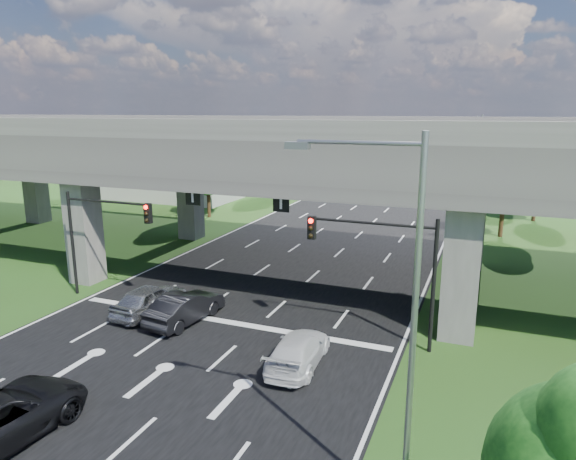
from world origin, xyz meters
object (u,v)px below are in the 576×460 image
Objects in this scene: signal_left at (100,227)px; streetlight_near at (398,306)px; car_dark at (185,307)px; car_white at (298,350)px; signal_right at (384,256)px; streetlight_beyond at (475,155)px; streetlight_far at (467,171)px; car_silver at (150,299)px.

streetlight_near reaches higher than signal_left.
car_white is at bearing 169.15° from car_dark.
streetlight_near is (17.92, -9.94, 1.66)m from signal_left.
signal_right is 36.17m from streetlight_beyond.
signal_left is 40.30m from streetlight_beyond.
streetlight_beyond is 39.42m from car_dark.
signal_right is 0.60× the size of streetlight_far.
signal_left reaches higher than car_silver.
signal_left is 1.29× the size of car_dark.
signal_left is 0.60× the size of streetlight_near.
car_white is at bearing -102.15° from streetlight_far.
car_silver is (-14.19, -21.00, -5.04)m from streetlight_far.
car_dark is (2.29, -0.24, -0.02)m from car_silver.
car_dark is (-11.90, -21.24, -5.05)m from streetlight_far.
streetlight_beyond is at bearing -100.76° from car_white.
signal_right is 10.27m from car_dark.
streetlight_near is at bearing 123.78° from car_white.
car_silver is at bearing -14.17° from signal_left.
streetlight_beyond is (17.92, 36.06, 1.66)m from signal_left.
streetlight_far is at bearing -90.00° from streetlight_beyond.
signal_left is 1.30× the size of car_white.
car_dark is at bearing -107.72° from streetlight_beyond.
car_white is (12.89, -3.32, -3.49)m from signal_left.
streetlight_beyond reaches higher than signal_left.
streetlight_far is at bearing -119.95° from car_silver.
car_dark is 7.19m from car_white.
car_silver is 9.46m from car_white.
signal_left is 0.60× the size of streetlight_far.
streetlight_near is at bearing -29.02° from signal_left.
streetlight_beyond is 2.18× the size of car_silver.
signal_left is at bearing -17.93° from car_white.
car_silver is (3.73, -0.94, -3.37)m from signal_left.
signal_left is at bearing 180.00° from signal_right.
signal_left is at bearing -116.43° from streetlight_beyond.
streetlight_beyond is 2.17× the size of car_white.
streetlight_near and streetlight_beyond have the same top height.
streetlight_beyond is 40.03m from car_white.
streetlight_near reaches higher than car_white.
signal_right is 5.55m from car_white.
streetlight_near is 17.54m from car_silver.
signal_right is at bearing -96.47° from streetlight_far.
streetlight_far reaches higher than car_white.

